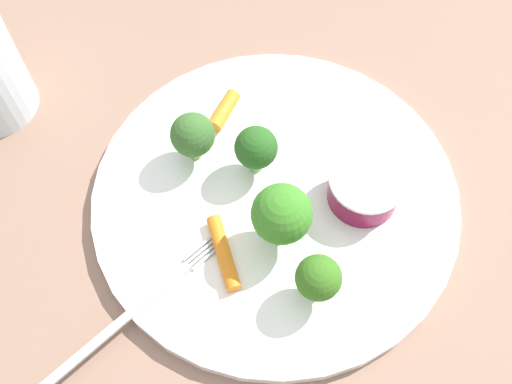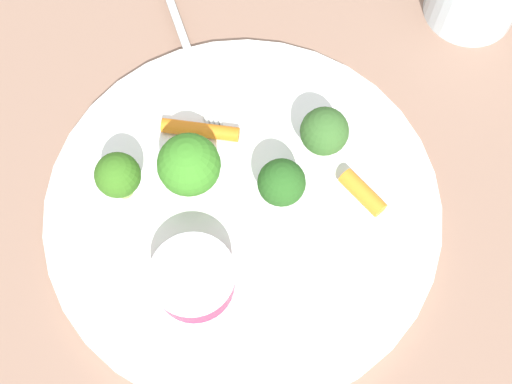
{
  "view_description": "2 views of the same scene",
  "coord_description": "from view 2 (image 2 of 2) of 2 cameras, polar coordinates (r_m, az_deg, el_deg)",
  "views": [
    {
      "loc": [
        -0.22,
        -0.07,
        0.42
      ],
      "look_at": [
        -0.01,
        0.01,
        0.03
      ],
      "focal_mm": 41.34,
      "sensor_mm": 36.0,
      "label": 1
    },
    {
      "loc": [
        0.14,
        -0.12,
        0.46
      ],
      "look_at": [
        0.0,
        0.01,
        0.03
      ],
      "focal_mm": 45.72,
      "sensor_mm": 36.0,
      "label": 2
    }
  ],
  "objects": [
    {
      "name": "carrot_stick_1",
      "position": [
        0.5,
        -4.89,
        5.43
      ],
      "size": [
        0.05,
        0.05,
        0.01
      ],
      "primitive_type": "cylinder",
      "rotation": [
        1.57,
        0.0,
        5.37
      ],
      "color": "orange",
      "rests_on": "plate"
    },
    {
      "name": "sauce_cup",
      "position": [
        0.45,
        -5.47,
        -7.57
      ],
      "size": [
        0.06,
        0.06,
        0.03
      ],
      "color": "maroon",
      "rests_on": "plate"
    },
    {
      "name": "broccoli_floret_0",
      "position": [
        0.46,
        2.25,
        0.78
      ],
      "size": [
        0.03,
        0.03,
        0.05
      ],
      "color": "#85B468",
      "rests_on": "plate"
    },
    {
      "name": "plate",
      "position": [
        0.49,
        -1.15,
        -1.35
      ],
      "size": [
        0.29,
        0.29,
        0.01
      ],
      "primitive_type": "cylinder",
      "color": "white",
      "rests_on": "ground_plane"
    },
    {
      "name": "broccoli_floret_1",
      "position": [
        0.46,
        -5.88,
        2.33
      ],
      "size": [
        0.04,
        0.04,
        0.06
      ],
      "color": "#90BA61",
      "rests_on": "plate"
    },
    {
      "name": "ground_plane",
      "position": [
        0.49,
        -1.14,
        -1.61
      ],
      "size": [
        2.4,
        2.4,
        0.0
      ],
      "primitive_type": "plane",
      "color": "#8A6956"
    },
    {
      "name": "broccoli_floret_3",
      "position": [
        0.47,
        -11.97,
        1.39
      ],
      "size": [
        0.03,
        0.03,
        0.05
      ],
      "color": "#8CAB57",
      "rests_on": "plate"
    },
    {
      "name": "carrot_stick_0",
      "position": [
        0.48,
        9.31,
        -0.05
      ],
      "size": [
        0.04,
        0.01,
        0.01
      ],
      "primitive_type": "cylinder",
      "rotation": [
        1.57,
        0.0,
        4.66
      ],
      "color": "orange",
      "rests_on": "plate"
    },
    {
      "name": "fork",
      "position": [
        0.55,
        -6.33,
        13.13
      ],
      "size": [
        0.17,
        0.09,
        0.0
      ],
      "color": "#AFB6B2",
      "rests_on": "plate"
    },
    {
      "name": "broccoli_floret_2",
      "position": [
        0.48,
        6.0,
        5.26
      ],
      "size": [
        0.04,
        0.04,
        0.05
      ],
      "color": "#7FAB57",
      "rests_on": "plate"
    }
  ]
}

